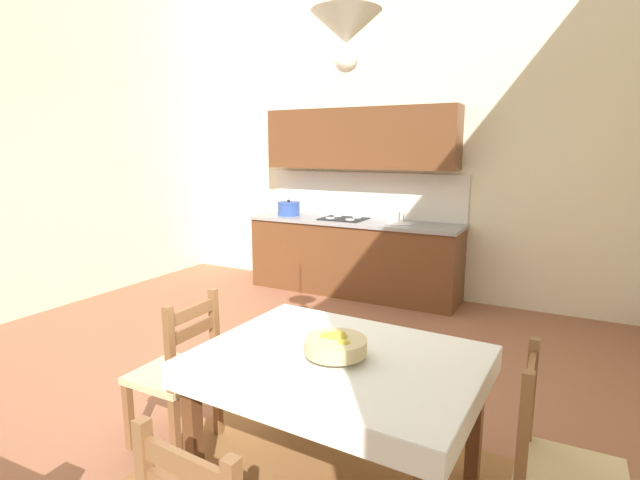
{
  "coord_description": "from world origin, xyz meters",
  "views": [
    {
      "loc": [
        2.15,
        -2.67,
        1.74
      ],
      "look_at": [
        0.31,
        0.75,
        1.0
      ],
      "focal_mm": 27.21,
      "sensor_mm": 36.0,
      "label": 1
    }
  ],
  "objects_px": {
    "dining_table": "(339,378)",
    "pendant_lamp": "(346,29)",
    "dining_chair_tv_side": "(178,374)",
    "dining_chair_window_side": "(559,472)",
    "fruit_bowl": "(336,346)",
    "kitchen_cabinetry": "(354,223)"
  },
  "relations": [
    {
      "from": "pendant_lamp",
      "to": "kitchen_cabinetry",
      "type": "bearing_deg",
      "value": 113.28
    },
    {
      "from": "dining_chair_window_side",
      "to": "fruit_bowl",
      "type": "relative_size",
      "value": 3.1
    },
    {
      "from": "dining_table",
      "to": "pendant_lamp",
      "type": "bearing_deg",
      "value": 102.79
    },
    {
      "from": "dining_table",
      "to": "pendant_lamp",
      "type": "relative_size",
      "value": 1.71
    },
    {
      "from": "pendant_lamp",
      "to": "dining_chair_tv_side",
      "type": "bearing_deg",
      "value": -171.06
    },
    {
      "from": "kitchen_cabinetry",
      "to": "dining_table",
      "type": "height_order",
      "value": "kitchen_cabinetry"
    },
    {
      "from": "dining_table",
      "to": "pendant_lamp",
      "type": "xyz_separation_m",
      "value": [
        -0.02,
        0.09,
        1.63
      ]
    },
    {
      "from": "fruit_bowl",
      "to": "pendant_lamp",
      "type": "distance_m",
      "value": 1.46
    },
    {
      "from": "dining_table",
      "to": "kitchen_cabinetry",
      "type": "bearing_deg",
      "value": 113.01
    },
    {
      "from": "kitchen_cabinetry",
      "to": "pendant_lamp",
      "type": "xyz_separation_m",
      "value": [
        1.36,
        -3.17,
        1.41
      ]
    },
    {
      "from": "dining_chair_tv_side",
      "to": "fruit_bowl",
      "type": "relative_size",
      "value": 3.1
    },
    {
      "from": "kitchen_cabinetry",
      "to": "fruit_bowl",
      "type": "height_order",
      "value": "kitchen_cabinetry"
    },
    {
      "from": "pendant_lamp",
      "to": "dining_table",
      "type": "bearing_deg",
      "value": -77.21
    },
    {
      "from": "kitchen_cabinetry",
      "to": "pendant_lamp",
      "type": "relative_size",
      "value": 3.2
    },
    {
      "from": "fruit_bowl",
      "to": "pendant_lamp",
      "type": "bearing_deg",
      "value": 99.6
    },
    {
      "from": "kitchen_cabinetry",
      "to": "dining_chair_window_side",
      "type": "relative_size",
      "value": 2.77
    },
    {
      "from": "dining_chair_tv_side",
      "to": "fruit_bowl",
      "type": "bearing_deg",
      "value": 1.67
    },
    {
      "from": "kitchen_cabinetry",
      "to": "dining_chair_window_side",
      "type": "height_order",
      "value": "kitchen_cabinetry"
    },
    {
      "from": "dining_table",
      "to": "dining_chair_window_side",
      "type": "xyz_separation_m",
      "value": [
        0.99,
        0.02,
        -0.19
      ]
    },
    {
      "from": "dining_chair_tv_side",
      "to": "pendant_lamp",
      "type": "relative_size",
      "value": 1.16
    },
    {
      "from": "dining_chair_tv_side",
      "to": "dining_chair_window_side",
      "type": "bearing_deg",
      "value": 2.38
    },
    {
      "from": "dining_chair_tv_side",
      "to": "dining_chair_window_side",
      "type": "relative_size",
      "value": 1.0
    }
  ]
}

